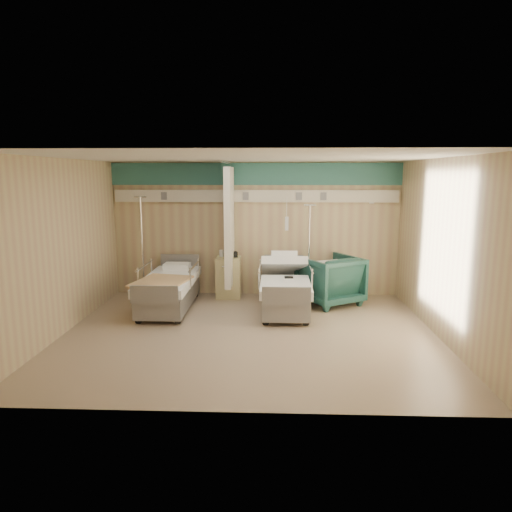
# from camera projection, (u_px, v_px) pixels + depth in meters

# --- Properties ---
(ground) EXTENTS (6.00, 5.00, 0.00)m
(ground) POSITION_uv_depth(u_px,v_px,m) (249.00, 333.00, 7.40)
(ground) COLOR #A0866E
(ground) RESTS_ON ground
(room_walls) EXTENTS (6.04, 5.04, 2.82)m
(room_walls) POSITION_uv_depth(u_px,v_px,m) (248.00, 217.00, 7.33)
(room_walls) COLOR tan
(room_walls) RESTS_ON ground
(bed_right) EXTENTS (1.00, 2.16, 0.63)m
(bed_right) POSITION_uv_depth(u_px,v_px,m) (285.00, 294.00, 8.60)
(bed_right) COLOR white
(bed_right) RESTS_ON ground
(bed_left) EXTENTS (1.00, 2.16, 0.63)m
(bed_left) POSITION_uv_depth(u_px,v_px,m) (169.00, 293.00, 8.69)
(bed_left) COLOR white
(bed_left) RESTS_ON ground
(bedside_cabinet) EXTENTS (0.50, 0.48, 0.85)m
(bedside_cabinet) POSITION_uv_depth(u_px,v_px,m) (229.00, 277.00, 9.51)
(bedside_cabinet) COLOR #CDBF80
(bedside_cabinet) RESTS_ON ground
(visitor_armchair) EXTENTS (1.43, 1.44, 0.97)m
(visitor_armchair) POSITION_uv_depth(u_px,v_px,m) (330.00, 280.00, 9.02)
(visitor_armchair) COLOR #1C4740
(visitor_armchair) RESTS_ON ground
(waffle_blanket) EXTENTS (0.70, 0.67, 0.06)m
(waffle_blanket) POSITION_uv_depth(u_px,v_px,m) (332.00, 255.00, 8.87)
(waffle_blanket) COLOR silver
(waffle_blanket) RESTS_ON visitor_armchair
(iv_stand_right) EXTENTS (0.35, 0.35, 1.95)m
(iv_stand_right) POSITION_uv_depth(u_px,v_px,m) (308.00, 281.00, 9.33)
(iv_stand_right) COLOR silver
(iv_stand_right) RESTS_ON ground
(iv_stand_left) EXTENTS (0.38, 0.38, 2.11)m
(iv_stand_left) POSITION_uv_depth(u_px,v_px,m) (144.00, 277.00, 9.54)
(iv_stand_left) COLOR silver
(iv_stand_left) RESTS_ON ground
(call_remote) EXTENTS (0.16, 0.08, 0.04)m
(call_remote) POSITION_uv_depth(u_px,v_px,m) (289.00, 277.00, 8.52)
(call_remote) COLOR black
(call_remote) RESTS_ON bed_right
(tan_blanket) EXTENTS (1.04, 1.21, 0.04)m
(tan_blanket) POSITION_uv_depth(u_px,v_px,m) (161.00, 282.00, 8.18)
(tan_blanket) COLOR tan
(tan_blanket) RESTS_ON bed_left
(toiletry_bag) EXTENTS (0.25, 0.21, 0.12)m
(toiletry_bag) POSITION_uv_depth(u_px,v_px,m) (232.00, 255.00, 9.43)
(toiletry_bag) COLOR black
(toiletry_bag) RESTS_ON bedside_cabinet
(white_cup) EXTENTS (0.13, 0.13, 0.14)m
(white_cup) POSITION_uv_depth(u_px,v_px,m) (222.00, 253.00, 9.52)
(white_cup) COLOR white
(white_cup) RESTS_ON bedside_cabinet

